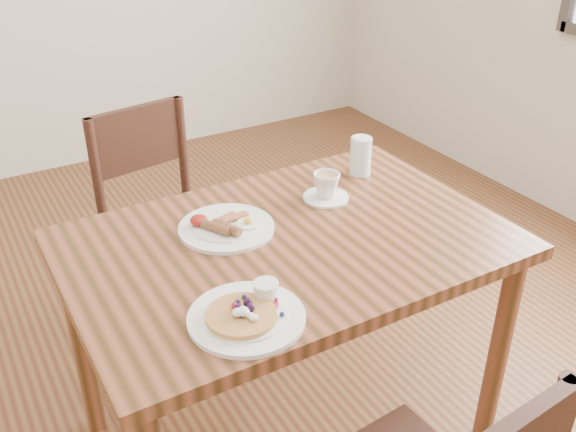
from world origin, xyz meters
The scene contains 7 objects.
ground centered at (0.00, 0.00, 0.00)m, with size 5.00×5.00×0.00m, color #502716.
dining_table centered at (0.00, 0.00, 0.65)m, with size 1.20×0.80×0.75m.
chair_far centered at (-0.11, 0.74, 0.49)m, with size 0.48×0.48×0.88m.
pancake_plate centered at (-0.26, -0.26, 0.76)m, with size 0.27×0.27×0.06m.
breakfast_plate centered at (-0.13, 0.13, 0.76)m, with size 0.27×0.27×0.04m.
teacup_saucer centered at (0.22, 0.14, 0.79)m, with size 0.14×0.14×0.09m.
water_glass centered at (0.41, 0.24, 0.81)m, with size 0.07×0.07×0.13m, color silver.
Camera 1 is at (-0.76, -1.30, 1.67)m, focal length 40.00 mm.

